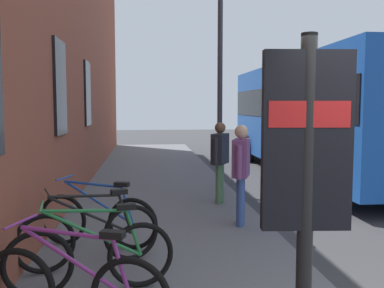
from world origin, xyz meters
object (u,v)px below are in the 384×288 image
object	(u,v)px
bicycle_beside_lamp	(90,235)
street_lamp	(220,49)
bicycle_nearest_sign	(98,219)
transit_info_sign	(306,166)
city_bus	(315,112)
pedestrian_near_bus	(220,154)
pedestrian_crossing_street	(241,164)
bicycle_leaning_wall	(92,257)

from	to	relation	value
bicycle_beside_lamp	street_lamp	size ratio (longest dim) A/B	0.30
bicycle_nearest_sign	transit_info_sign	size ratio (longest dim) A/B	0.71
city_bus	pedestrian_near_bus	distance (m)	5.28
bicycle_beside_lamp	pedestrian_crossing_street	world-z (taller)	pedestrian_crossing_street
bicycle_nearest_sign	street_lamp	world-z (taller)	street_lamp
bicycle_nearest_sign	pedestrian_near_bus	xyz separation A→B (m)	(2.50, -2.17, 0.61)
pedestrian_near_bus	pedestrian_crossing_street	world-z (taller)	pedestrian_crossing_street
bicycle_leaning_wall	pedestrian_near_bus	xyz separation A→B (m)	(4.01, -2.07, 0.61)
city_bus	pedestrian_near_bus	xyz separation A→B (m)	(-3.83, 3.55, -0.79)
bicycle_leaning_wall	bicycle_beside_lamp	xyz separation A→B (m)	(0.76, 0.11, 0.00)
street_lamp	bicycle_beside_lamp	bearing A→B (deg)	152.84
transit_info_sign	street_lamp	xyz separation A→B (m)	(7.42, -0.76, 1.69)
city_bus	pedestrian_near_bus	bearing A→B (deg)	137.19
bicycle_leaning_wall	city_bus	size ratio (longest dim) A/B	0.17
transit_info_sign	pedestrian_near_bus	distance (m)	6.00
city_bus	street_lamp	xyz separation A→B (m)	(-2.35, 3.30, 1.49)
pedestrian_near_bus	pedestrian_crossing_street	size ratio (longest dim) A/B	0.99
bicycle_leaning_wall	bicycle_nearest_sign	xyz separation A→B (m)	(1.50, 0.10, 0.00)
bicycle_leaning_wall	pedestrian_crossing_street	bearing A→B (deg)	-42.01
bicycle_nearest_sign	bicycle_leaning_wall	bearing A→B (deg)	-176.06
bicycle_nearest_sign	street_lamp	size ratio (longest dim) A/B	0.30
bicycle_leaning_wall	bicycle_beside_lamp	bearing A→B (deg)	8.19
bicycle_leaning_wall	pedestrian_near_bus	size ratio (longest dim) A/B	1.07
bicycle_beside_lamp	transit_info_sign	world-z (taller)	transit_info_sign
transit_info_sign	pedestrian_crossing_street	size ratio (longest dim) A/B	1.45
bicycle_beside_lamp	city_bus	xyz separation A→B (m)	(7.08, -5.73, 1.41)
bicycle_beside_lamp	bicycle_nearest_sign	bearing A→B (deg)	-0.42
city_bus	pedestrian_crossing_street	size ratio (longest dim) A/B	6.33
bicycle_nearest_sign	city_bus	bearing A→B (deg)	-42.08
pedestrian_crossing_street	bicycle_nearest_sign	bearing A→B (deg)	110.98
bicycle_nearest_sign	pedestrian_near_bus	size ratio (longest dim) A/B	1.03
pedestrian_near_bus	transit_info_sign	bearing A→B (deg)	175.06
pedestrian_near_bus	street_lamp	xyz separation A→B (m)	(1.48, -0.25, 2.28)
transit_info_sign	city_bus	size ratio (longest dim) A/B	0.23
city_bus	pedestrian_crossing_street	distance (m)	6.54
bicycle_beside_lamp	pedestrian_near_bus	distance (m)	3.96
bicycle_nearest_sign	pedestrian_crossing_street	distance (m)	2.47
bicycle_leaning_wall	city_bus	world-z (taller)	city_bus
pedestrian_crossing_street	street_lamp	size ratio (longest dim) A/B	0.30
bicycle_beside_lamp	pedestrian_near_bus	xyz separation A→B (m)	(3.25, -2.18, 0.61)
bicycle_leaning_wall	bicycle_beside_lamp	size ratio (longest dim) A/B	1.03
pedestrian_near_bus	street_lamp	world-z (taller)	street_lamp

